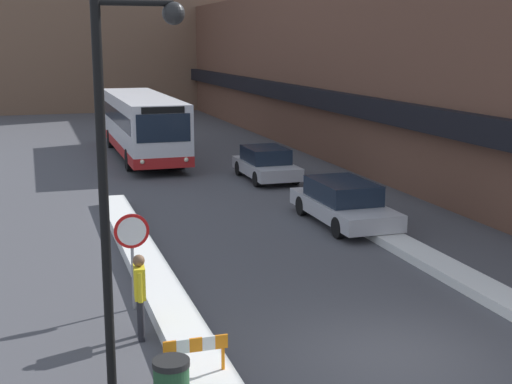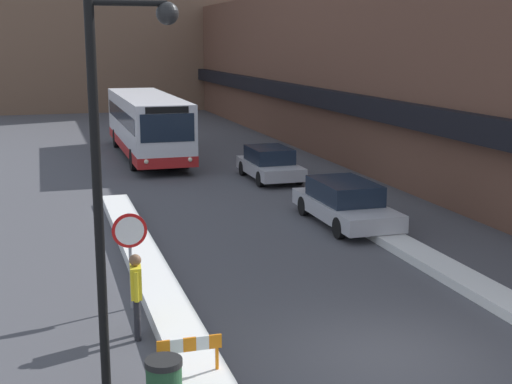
{
  "view_description": "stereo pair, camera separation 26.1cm",
  "coord_description": "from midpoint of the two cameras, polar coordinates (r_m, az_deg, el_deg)",
  "views": [
    {
      "loc": [
        -6.2,
        -10.98,
        5.76
      ],
      "look_at": [
        -0.61,
        6.67,
        1.84
      ],
      "focal_mm": 50.0,
      "sensor_mm": 36.0,
      "label": 1
    },
    {
      "loc": [
        -5.95,
        -11.06,
        5.76
      ],
      "look_at": [
        -0.61,
        6.67,
        1.84
      ],
      "focal_mm": 50.0,
      "sensor_mm": 36.0,
      "label": 2
    }
  ],
  "objects": [
    {
      "name": "stop_sign",
      "position": [
        15.63,
        -10.37,
        -3.87
      ],
      "size": [
        0.76,
        0.08,
        2.15
      ],
      "color": "gray",
      "rests_on": "ground_plane"
    },
    {
      "name": "ground_plane",
      "position": [
        13.84,
        10.51,
        -12.86
      ],
      "size": [
        160.0,
        160.0,
        0.0
      ],
      "primitive_type": "plane",
      "color": "#47474C"
    },
    {
      "name": "parked_car_front",
      "position": [
        23.01,
        6.66,
        -0.82
      ],
      "size": [
        1.91,
        4.88,
        1.4
      ],
      "color": "#B7B7BC",
      "rests_on": "ground_plane"
    },
    {
      "name": "building_row_right",
      "position": [
        38.55,
        7.14,
        9.67
      ],
      "size": [
        5.5,
        60.0,
        8.61
      ],
      "color": "brown",
      "rests_on": "ground_plane"
    },
    {
      "name": "construction_barricade",
      "position": [
        12.23,
        -5.46,
        -12.72
      ],
      "size": [
        1.1,
        0.06,
        0.94
      ],
      "color": "orange",
      "rests_on": "ground_plane"
    },
    {
      "name": "snow_bank_right",
      "position": [
        18.96,
        14.12,
        -5.73
      ],
      "size": [
        0.9,
        13.67,
        0.24
      ],
      "color": "silver",
      "rests_on": "ground_plane"
    },
    {
      "name": "city_bus",
      "position": [
        36.56,
        -9.32,
        5.4
      ],
      "size": [
        2.67,
        12.4,
        3.11
      ],
      "color": "silver",
      "rests_on": "ground_plane"
    },
    {
      "name": "street_lamp",
      "position": [
        11.56,
        -11.49,
        3.01
      ],
      "size": [
        1.46,
        0.36,
        6.49
      ],
      "color": "black",
      "rests_on": "ground_plane"
    },
    {
      "name": "parked_car_back",
      "position": [
        30.23,
        0.55,
        2.3
      ],
      "size": [
        1.86,
        4.22,
        1.38
      ],
      "color": "#B7B7BC",
      "rests_on": "ground_plane"
    },
    {
      "name": "snow_bank_left",
      "position": [
        18.18,
        -8.95,
        -6.16
      ],
      "size": [
        0.9,
        16.93,
        0.31
      ],
      "color": "silver",
      "rests_on": "ground_plane"
    },
    {
      "name": "pedestrian",
      "position": [
        14.23,
        -9.81,
        -7.62
      ],
      "size": [
        0.25,
        0.56,
        1.72
      ],
      "rotation": [
        0.0,
        0.0,
        1.48
      ],
      "color": "#232328",
      "rests_on": "ground_plane"
    }
  ]
}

